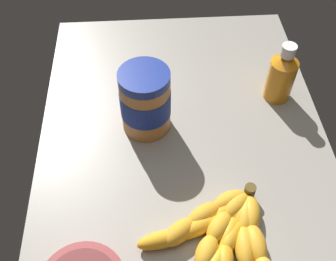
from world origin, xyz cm
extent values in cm
cube|color=gray|center=(0.00, 0.00, -1.99)|extent=(81.63, 57.72, 3.98)
ellipsoid|color=gold|center=(-15.36, -6.50, 1.67)|extent=(5.62, 7.39, 3.35)
ellipsoid|color=gold|center=(-17.67, -1.75, 1.67)|extent=(6.18, 7.41, 3.35)
ellipsoid|color=gold|center=(-20.56, 2.67, 1.67)|extent=(6.63, 7.31, 3.35)
ellipsoid|color=orange|center=(-16.53, -6.40, 1.45)|extent=(7.12, 8.43, 2.90)
ellipsoid|color=orange|center=(-19.71, -0.65, 1.45)|extent=(5.87, 8.74, 2.90)
ellipsoid|color=orange|center=(-21.59, 5.65, 1.45)|extent=(4.36, 8.65, 2.90)
ellipsoid|color=gold|center=(-16.47, -7.38, 1.73)|extent=(6.76, 6.94, 3.46)
ellipsoid|color=gold|center=(-20.13, -4.03, 1.73)|extent=(7.06, 6.53, 3.46)
ellipsoid|color=gold|center=(-24.34, -1.38, 1.73)|extent=(7.13, 5.92, 3.46)
ellipsoid|color=gold|center=(-16.94, -7.99, 1.50)|extent=(6.69, 6.04, 3.01)
ellipsoid|color=gold|center=(-21.11, -5.53, 1.50)|extent=(6.79, 5.25, 3.01)
ellipsoid|color=gold|center=(-25.72, -4.01, 1.50)|extent=(6.59, 4.22, 3.01)
ellipsoid|color=gold|center=(-17.43, -8.39, 1.50)|extent=(7.23, 5.73, 2.99)
ellipsoid|color=gold|center=(-21.95, -5.68, 1.50)|extent=(7.14, 6.17, 2.99)
ellipsoid|color=gold|center=(-17.97, -8.89, 1.62)|extent=(7.99, 5.44, 3.23)
ellipsoid|color=gold|center=(-23.67, -7.60, 1.62)|extent=(7.67, 4.06, 3.23)
ellipsoid|color=gold|center=(-17.94, -9.69, 1.68)|extent=(7.22, 4.35, 3.36)
ellipsoid|color=gold|center=(-23.33, -9.46, 1.68)|extent=(7.00, 3.81, 3.36)
cylinder|color=brown|center=(-13.77, -10.33, 1.80)|extent=(2.00, 2.00, 3.00)
cylinder|color=#B27238|center=(4.56, 7.31, 6.09)|extent=(9.77, 9.77, 12.19)
cylinder|color=navy|center=(4.56, 7.31, 6.70)|extent=(9.96, 9.96, 5.49)
cylinder|color=navy|center=(4.56, 7.31, 13.11)|extent=(9.77, 9.77, 1.83)
cylinder|color=orange|center=(11.03, -21.23, 4.72)|extent=(5.78, 5.78, 9.44)
cone|color=orange|center=(11.03, -21.23, 10.38)|extent=(5.78, 5.78, 1.88)
cylinder|color=white|center=(11.03, -21.23, 12.52)|extent=(3.00, 3.00, 2.40)
camera|label=1|loc=(-49.95, 6.46, 63.93)|focal=43.44mm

